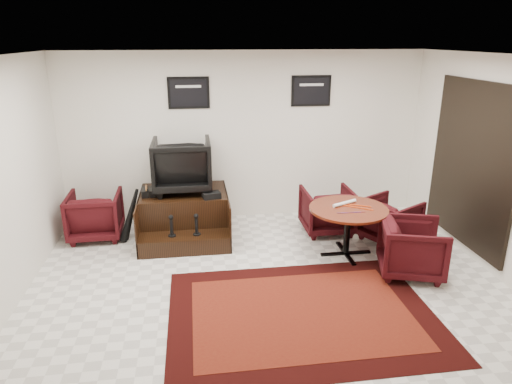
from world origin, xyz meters
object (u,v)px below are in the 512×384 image
(armchair_side, at_px, (95,213))
(table_chair_back, at_px, (327,208))
(meeting_table, at_px, (348,214))
(table_chair_corner, at_px, (412,246))
(shine_podium, at_px, (185,216))
(shine_chair, at_px, (182,162))
(table_chair_window, at_px, (390,218))

(armchair_side, xyz_separation_m, table_chair_back, (3.64, -0.28, -0.01))
(meeting_table, height_order, table_chair_corner, table_chair_corner)
(meeting_table, bearing_deg, shine_podium, 155.80)
(shine_podium, distance_m, meeting_table, 2.55)
(shine_chair, relative_size, armchair_side, 1.13)
(shine_chair, xyz_separation_m, table_chair_corner, (2.97, -1.84, -0.75))
(meeting_table, bearing_deg, table_chair_window, 24.48)
(table_chair_corner, bearing_deg, table_chair_back, 41.22)
(armchair_side, height_order, meeting_table, armchair_side)
(shine_chair, bearing_deg, table_chair_corner, 148.53)
(shine_podium, distance_m, armchair_side, 1.38)
(shine_podium, relative_size, table_chair_corner, 1.73)
(armchair_side, bearing_deg, meeting_table, 161.51)
(shine_podium, bearing_deg, meeting_table, -24.20)
(armchair_side, relative_size, table_chair_back, 1.02)
(meeting_table, relative_size, table_chair_corner, 1.37)
(table_chair_back, height_order, table_chair_corner, table_chair_corner)
(armchair_side, distance_m, table_chair_window, 4.56)
(armchair_side, relative_size, meeting_table, 0.73)
(table_chair_window, height_order, table_chair_corner, table_chair_corner)
(shine_podium, height_order, meeting_table, meeting_table)
(shine_podium, xyz_separation_m, armchair_side, (-1.37, 0.10, 0.08))
(armchair_side, xyz_separation_m, table_chair_corner, (4.34, -1.79, -0.00))
(armchair_side, xyz_separation_m, table_chair_window, (4.49, -0.77, -0.03))
(table_chair_back, bearing_deg, armchair_side, -4.41)
(shine_podium, height_order, table_chair_back, table_chair_back)
(shine_podium, distance_m, shine_chair, 0.84)
(meeting_table, xyz_separation_m, table_chair_corner, (0.66, -0.66, -0.23))
(shine_chair, distance_m, armchair_side, 1.56)
(meeting_table, height_order, table_chair_window, table_chair_window)
(armchair_side, height_order, table_chair_back, armchair_side)
(shine_podium, distance_m, table_chair_window, 3.19)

